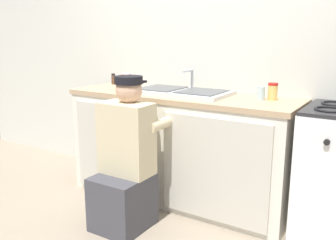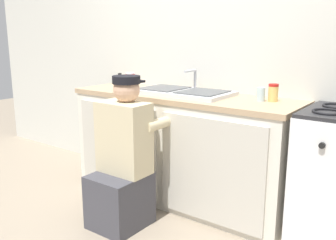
# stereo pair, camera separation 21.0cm
# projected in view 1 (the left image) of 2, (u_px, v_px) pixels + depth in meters

# --- Properties ---
(ground_plane) EXTENTS (12.00, 12.00, 0.00)m
(ground_plane) POSITION_uv_depth(u_px,v_px,m) (161.00, 210.00, 3.03)
(ground_plane) COLOR gray
(back_wall) EXTENTS (6.00, 0.10, 2.50)m
(back_wall) POSITION_uv_depth(u_px,v_px,m) (201.00, 51.00, 3.28)
(back_wall) COLOR silver
(back_wall) RESTS_ON ground_plane
(counter_cabinet) EXTENTS (1.90, 0.62, 0.87)m
(counter_cabinet) POSITION_uv_depth(u_px,v_px,m) (180.00, 149.00, 3.17)
(counter_cabinet) COLOR silver
(counter_cabinet) RESTS_ON ground_plane
(countertop) EXTENTS (1.94, 0.62, 0.04)m
(countertop) POSITION_uv_depth(u_px,v_px,m) (181.00, 96.00, 3.07)
(countertop) COLOR tan
(countertop) RESTS_ON counter_cabinet
(sink_double_basin) EXTENTS (0.80, 0.44, 0.19)m
(sink_double_basin) POSITION_uv_depth(u_px,v_px,m) (181.00, 91.00, 3.07)
(sink_double_basin) COLOR silver
(sink_double_basin) RESTS_ON countertop
(plumber_person) EXTENTS (0.42, 0.61, 1.10)m
(plumber_person) POSITION_uv_depth(u_px,v_px,m) (125.00, 166.00, 2.70)
(plumber_person) COLOR #3F3F47
(plumber_person) RESTS_ON ground_plane
(water_glass) EXTENTS (0.06, 0.06, 0.10)m
(water_glass) POSITION_uv_depth(u_px,v_px,m) (261.00, 93.00, 2.77)
(water_glass) COLOR #ADC6CC
(water_glass) RESTS_ON countertop
(soda_cup_red) EXTENTS (0.08, 0.08, 0.15)m
(soda_cup_red) POSITION_uv_depth(u_px,v_px,m) (127.00, 82.00, 3.25)
(soda_cup_red) COLOR red
(soda_cup_red) RESTS_ON countertop
(spice_bottle_pepper) EXTENTS (0.04, 0.04, 0.10)m
(spice_bottle_pepper) POSITION_uv_depth(u_px,v_px,m) (113.00, 79.00, 3.65)
(spice_bottle_pepper) COLOR #513823
(spice_bottle_pepper) RESTS_ON countertop
(condiment_jar) EXTENTS (0.07, 0.07, 0.13)m
(condiment_jar) POSITION_uv_depth(u_px,v_px,m) (273.00, 92.00, 2.76)
(condiment_jar) COLOR #DBB760
(condiment_jar) RESTS_ON countertop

